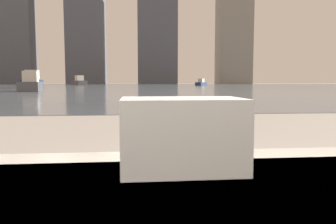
{
  "coord_description": "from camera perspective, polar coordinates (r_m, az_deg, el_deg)",
  "views": [
    {
      "loc": [
        -0.18,
        0.13,
        0.69
      ],
      "look_at": [
        0.01,
        2.05,
        0.52
      ],
      "focal_mm": 35.0,
      "sensor_mm": 36.0,
      "label": 1
    }
  ],
  "objects": [
    {
      "name": "skyline_tower_3",
      "position": [
        124.75,
        11.42,
        14.23
      ],
      "size": [
        12.05,
        8.04,
        40.82
      ],
      "color": "gray",
      "rests_on": "ground_plane"
    },
    {
      "name": "skyline_tower_1",
      "position": [
        121.25,
        -14.09,
        15.99
      ],
      "size": [
        12.5,
        12.72,
        47.27
      ],
      "color": "#4C515B",
      "rests_on": "ground_plane"
    },
    {
      "name": "skyline_tower_2",
      "position": [
        119.1,
        -1.87,
        12.54
      ],
      "size": [
        13.91,
        6.55,
        31.67
      ],
      "color": "#4C515B",
      "rests_on": "ground_plane"
    },
    {
      "name": "towel_stack",
      "position": [
        0.73,
        2.46,
        -3.85
      ],
      "size": [
        0.27,
        0.17,
        0.16
      ],
      "color": "white",
      "rests_on": "bathtub"
    },
    {
      "name": "harbor_water",
      "position": [
        61.87,
        -5.53,
        4.58
      ],
      "size": [
        180.0,
        110.0,
        0.01
      ],
      "color": "slate",
      "rests_on": "ground_plane"
    },
    {
      "name": "harbor_boat_3",
      "position": [
        65.65,
        5.8,
        5.03
      ],
      "size": [
        2.96,
        3.75,
        1.36
      ],
      "color": "navy",
      "rests_on": "harbor_water"
    },
    {
      "name": "harbor_boat_0",
      "position": [
        26.51,
        -22.78,
        4.49
      ],
      "size": [
        2.06,
        4.17,
        1.49
      ],
      "color": "#4C4C51",
      "rests_on": "harbor_water"
    },
    {
      "name": "harbor_boat_1",
      "position": [
        74.08,
        -15.19,
        5.1
      ],
      "size": [
        4.16,
        5.96,
        2.12
      ],
      "color": "#4C4C51",
      "rests_on": "harbor_water"
    },
    {
      "name": "harbor_boat_4",
      "position": [
        42.1,
        -22.53,
        4.91
      ],
      "size": [
        2.86,
        5.82,
        2.09
      ],
      "color": "navy",
      "rests_on": "harbor_water"
    }
  ]
}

